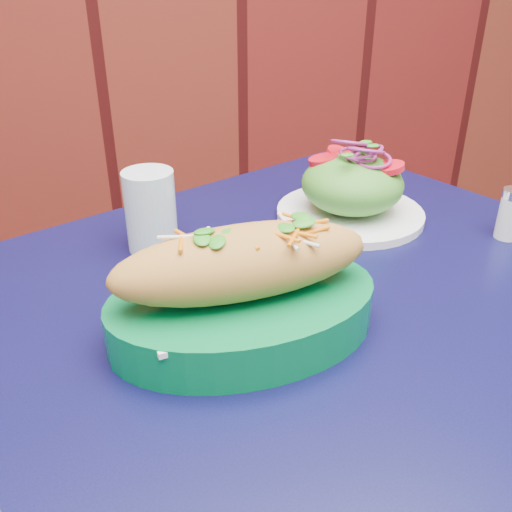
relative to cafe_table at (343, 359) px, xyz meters
name	(u,v)px	position (x,y,z in m)	size (l,w,h in m)	color
cafe_table	(343,359)	(0.00, 0.00, 0.00)	(1.03, 1.03, 0.75)	black
banh_mi_basket	(243,291)	(-0.13, -0.03, 0.14)	(0.28, 0.19, 0.13)	#036732
salad_plate	(352,189)	(0.10, 0.20, 0.13)	(0.22, 0.22, 0.12)	white
water_glass	(151,211)	(-0.19, 0.20, 0.14)	(0.07, 0.07, 0.11)	silver
salt_shaker	(511,214)	(0.28, 0.08, 0.12)	(0.03, 0.03, 0.07)	white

